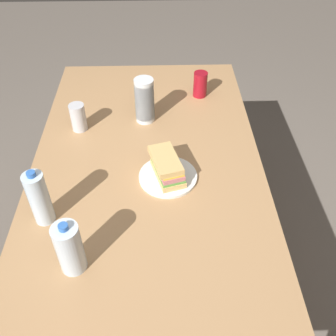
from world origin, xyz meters
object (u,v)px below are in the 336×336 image
Objects in this scene: sandwich at (167,167)px; water_bottle_spare at (39,198)px; plastic_cup_stack at (145,100)px; soda_can_silver at (78,117)px; dining_table at (147,203)px; paper_plate at (168,176)px; water_bottle_tall at (69,248)px; soda_can_red at (200,84)px.

water_bottle_spare is at bearing 114.48° from sandwich.
plastic_cup_stack is 1.66× the size of soda_can_silver.
soda_can_silver is (0.37, 0.30, 0.14)m from dining_table.
dining_table is at bearing -178.58° from plastic_cup_stack.
water_bottle_tall reaches higher than paper_plate.
plastic_cup_stack is (0.75, -0.21, 0.01)m from water_bottle_tall.
plastic_cup_stack reaches higher than dining_table.
plastic_cup_stack is 0.92× the size of water_bottle_spare.
sandwich is at bearing -52.55° from dining_table.
soda_can_red is 1.00× the size of soda_can_silver.
water_bottle_spare is at bearing 33.74° from water_bottle_tall.
plastic_cup_stack reaches higher than soda_can_red.
paper_plate is 1.12× the size of water_bottle_tall.
soda_can_red is 0.96m from water_bottle_spare.
dining_table is 15.32× the size of soda_can_silver.
soda_can_silver is at bearing -5.35° from water_bottle_spare.
soda_can_silver is (0.50, -0.05, -0.04)m from water_bottle_spare.
water_bottle_tall is 0.78m from plastic_cup_stack.
paper_plate is at bearing -66.01° from water_bottle_spare.
paper_plate is 0.60m from soda_can_red.
soda_can_red is (0.63, -0.25, 0.14)m from dining_table.
paper_plate is 1.09× the size of plastic_cup_stack.
paper_plate is 1.12× the size of sandwich.
dining_table is at bearing -33.99° from water_bottle_tall.
soda_can_silver is at bearing 114.96° from soda_can_red.
sandwich is 0.48m from water_bottle_tall.
water_bottle_spare is at bearing 174.65° from soda_can_silver.
paper_plate is 1.01× the size of water_bottle_spare.
water_bottle_tall is at bearing -173.51° from soda_can_silver.
paper_plate reaches higher than dining_table.
water_bottle_spare is (-0.13, 0.34, 0.18)m from dining_table.
water_bottle_spare is 1.80× the size of soda_can_silver.
water_bottle_spare is (-0.19, 0.42, 0.10)m from paper_plate.
dining_table is 15.32× the size of soda_can_red.
water_bottle_tall is at bearing 141.80° from paper_plate.
water_bottle_spare is (0.19, 0.13, 0.01)m from water_bottle_tall.
plastic_cup_stack is at bearing -78.13° from soda_can_silver.
soda_can_silver is at bearing 6.49° from water_bottle_tall.
water_bottle_spare reaches higher than soda_can_red.
sandwich is 0.59m from soda_can_red.
sandwich is at bearing -65.52° from water_bottle_spare.
dining_table is 9.43× the size of sandwich.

